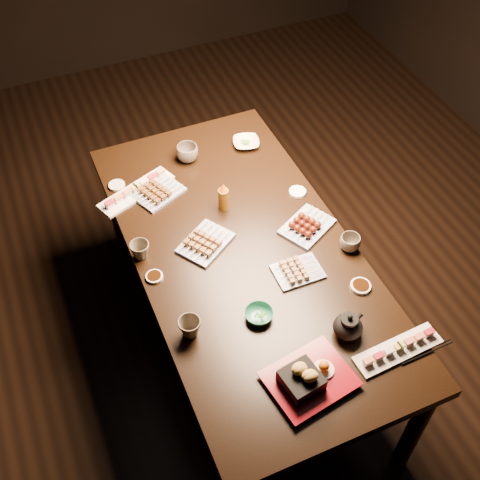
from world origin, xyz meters
name	(u,v)px	position (x,y,z in m)	size (l,w,h in m)	color
ground	(261,283)	(0.00, 0.00, 0.00)	(5.00, 5.00, 0.00)	black
dining_table	(244,303)	(-0.25, -0.34, 0.38)	(0.90, 1.80, 0.75)	black
sushi_platter_near	(399,348)	(0.08, -1.01, 0.77)	(0.35, 0.10, 0.04)	white
sushi_platter_far	(136,189)	(-0.57, 0.19, 0.77)	(0.38, 0.11, 0.05)	white
yakitori_plate_center	(205,240)	(-0.39, -0.23, 0.78)	(0.22, 0.16, 0.06)	#828EB6
yakitori_plate_right	(298,269)	(-0.09, -0.53, 0.77)	(0.20, 0.14, 0.05)	#828EB6
yakitori_plate_left	(158,190)	(-0.48, 0.14, 0.78)	(0.21, 0.16, 0.05)	#828EB6
tsukune_plate	(307,223)	(0.06, -0.32, 0.78)	(0.23, 0.16, 0.06)	#828EB6
edamame_bowl_green	(259,315)	(-0.33, -0.67, 0.77)	(0.11, 0.11, 0.04)	#2B856A
edamame_bowl_cream	(246,143)	(0.04, 0.30, 0.77)	(0.13, 0.13, 0.03)	beige
tempura_tray	(311,374)	(-0.28, -0.99, 0.80)	(0.30, 0.24, 0.11)	black
teacup_near_left	(190,328)	(-0.60, -0.63, 0.79)	(0.09, 0.09, 0.08)	brown
teacup_mid_right	(350,243)	(0.17, -0.50, 0.78)	(0.09, 0.09, 0.07)	brown
teacup_far_left	(140,250)	(-0.66, -0.19, 0.79)	(0.08, 0.08, 0.08)	brown
teacup_far_right	(187,153)	(-0.27, 0.32, 0.79)	(0.11, 0.11, 0.08)	brown
teapot	(348,325)	(-0.06, -0.86, 0.81)	(0.13, 0.13, 0.11)	black
condiment_bottle	(223,196)	(-0.23, -0.06, 0.82)	(0.05, 0.05, 0.15)	brown
sauce_dish_west	(154,277)	(-0.65, -0.32, 0.76)	(0.07, 0.07, 0.01)	white
sauce_dish_east	(297,192)	(0.12, -0.11, 0.76)	(0.08, 0.08, 0.01)	white
sauce_dish_se	(361,286)	(0.10, -0.70, 0.76)	(0.08, 0.08, 0.01)	white
sauce_dish_nw	(117,185)	(-0.64, 0.27, 0.76)	(0.08, 0.08, 0.01)	white
chopsticks_near	(323,376)	(-0.23, -0.99, 0.75)	(0.20, 0.02, 0.01)	black
chopsticks_se	(426,352)	(0.17, -1.06, 0.75)	(0.23, 0.02, 0.01)	black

